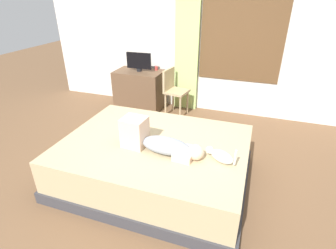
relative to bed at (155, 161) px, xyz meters
name	(u,v)px	position (x,y,z in m)	size (l,w,h in m)	color
ground_plane	(159,184)	(0.08, -0.07, -0.27)	(16.00, 16.00, 0.00)	brown
back_wall_with_window	(209,32)	(0.10, 2.42, 1.18)	(6.40, 0.14, 2.90)	silver
bed	(155,161)	(0.00, 0.00, 0.00)	(2.19, 1.67, 0.54)	#38383D
person_lying	(158,141)	(0.10, -0.15, 0.39)	(0.94, 0.31, 0.34)	#8C939E
cat	(220,156)	(0.79, -0.13, 0.34)	(0.33, 0.22, 0.21)	silver
desk	(140,90)	(-1.13, 2.02, 0.10)	(0.90, 0.56, 0.74)	brown
tv_monitor	(139,62)	(-1.11, 2.02, 0.66)	(0.48, 0.10, 0.35)	black
cup	(156,68)	(-0.83, 2.20, 0.51)	(0.07, 0.07, 0.08)	#B23D38
chair_by_desk	(173,88)	(-0.40, 1.93, 0.24)	(0.44, 0.44, 0.86)	tan
curtain_left	(187,45)	(-0.27, 2.30, 0.95)	(0.44, 0.06, 2.44)	#ADCC75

